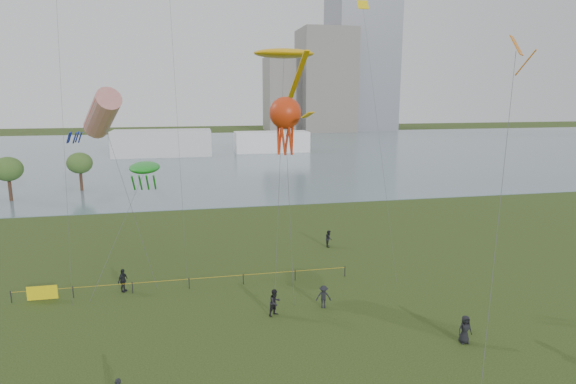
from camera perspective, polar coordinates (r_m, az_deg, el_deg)
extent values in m
cube|color=slate|center=(120.15, -8.74, 4.69)|extent=(400.00, 120.00, 0.08)
cube|color=slate|center=(188.56, 4.47, 13.00)|extent=(20.00, 20.00, 38.00)
cube|color=slate|center=(190.99, -0.18, 11.52)|extent=(16.00, 18.00, 28.00)
cube|color=silver|center=(114.86, -14.66, 5.63)|extent=(22.00, 8.00, 6.00)
cube|color=white|center=(119.43, -1.97, 5.97)|extent=(18.00, 7.00, 5.00)
cylinder|color=#382419|center=(77.28, -23.29, 1.06)|extent=(0.44, 0.44, 2.57)
ellipsoid|color=#406226|center=(76.85, -23.46, 3.17)|extent=(3.65, 3.65, 3.08)
cylinder|color=#382419|center=(74.13, -30.04, 0.08)|extent=(0.44, 0.44, 2.68)
ellipsoid|color=#406226|center=(73.68, -30.28, 2.37)|extent=(3.81, 3.81, 3.21)
cylinder|color=black|center=(38.76, -29.99, -10.71)|extent=(0.07, 0.07, 0.85)
cylinder|color=black|center=(37.67, -24.11, -10.78)|extent=(0.07, 0.07, 0.85)
cylinder|color=black|center=(36.98, -17.95, -10.72)|extent=(0.07, 0.07, 0.85)
cylinder|color=black|center=(36.72, -11.64, -10.54)|extent=(0.07, 0.07, 0.85)
cylinder|color=black|center=(36.89, -5.32, -10.24)|extent=(0.07, 0.07, 0.85)
cylinder|color=black|center=(37.50, 0.86, -9.82)|extent=(0.07, 0.07, 0.85)
cylinder|color=black|center=(38.51, 6.76, -9.32)|extent=(0.07, 0.07, 0.85)
cylinder|color=gold|center=(36.60, -11.66, -10.07)|extent=(24.00, 0.03, 0.03)
cube|color=yellow|center=(38.12, -27.11, -10.58)|extent=(2.00, 0.04, 1.00)
imported|color=black|center=(31.83, -1.56, -12.96)|extent=(1.09, 1.03, 1.77)
imported|color=black|center=(32.97, 4.23, -12.28)|extent=(1.10, 0.76, 1.57)
imported|color=black|center=(37.29, -18.98, -9.88)|extent=(0.87, 1.08, 1.72)
imported|color=black|center=(30.44, 20.23, -15.03)|extent=(0.82, 0.54, 1.66)
imported|color=black|center=(45.44, 4.86, -5.51)|extent=(0.80, 0.91, 1.57)
cylinder|color=#3F3F42|center=(35.42, -1.00, 2.67)|extent=(2.50, 9.07, 17.26)
ellipsoid|color=#DD9F0B|center=(39.80, -0.48, 16.10)|extent=(4.89, 3.05, 0.76)
cube|color=#DD9F0B|center=(35.57, 0.88, 12.77)|extent=(0.36, 6.98, 4.09)
cube|color=#DD9F0B|center=(31.89, 2.37, 9.13)|extent=(0.95, 0.95, 0.42)
cylinder|color=#3F3F42|center=(37.12, -18.22, -1.09)|extent=(3.45, 2.97, 12.68)
cylinder|color=red|center=(38.03, -21.17, 8.65)|extent=(3.70, 5.14, 3.84)
cylinder|color=#1623A0|center=(37.20, -23.42, 5.96)|extent=(0.60, 1.13, 0.88)
cylinder|color=#1623A0|center=(37.63, -23.72, 5.98)|extent=(0.60, 1.13, 0.88)
cylinder|color=#1623A0|center=(37.58, -24.44, 5.92)|extent=(0.60, 1.13, 0.88)
cylinder|color=#1623A0|center=(37.12, -24.59, 5.85)|extent=(0.60, 1.13, 0.88)
cylinder|color=#1623A0|center=(36.89, -23.96, 5.87)|extent=(0.60, 1.13, 0.88)
cylinder|color=#3F3F42|center=(38.97, -19.32, -4.07)|extent=(3.49, 8.17, 8.08)
ellipsoid|color=#1A9120|center=(41.92, -16.63, 2.81)|extent=(2.50, 4.49, 0.87)
cylinder|color=#1A9120|center=(40.59, -17.86, 1.03)|extent=(0.16, 1.79, 1.54)
cylinder|color=#1A9120|center=(40.53, -17.08, 1.06)|extent=(0.16, 1.79, 1.54)
cylinder|color=#1A9120|center=(40.48, -16.31, 1.09)|extent=(0.16, 1.79, 1.54)
cylinder|color=#1A9120|center=(40.44, -15.53, 1.13)|extent=(0.16, 1.79, 1.54)
cylinder|color=#3F3F42|center=(33.04, 0.19, -1.91)|extent=(0.09, 3.33, 12.80)
sphere|color=red|center=(33.78, -0.34, 9.36)|extent=(2.23, 2.23, 2.23)
cylinder|color=red|center=(33.98, 0.50, 6.67)|extent=(0.18, 0.54, 2.60)
cylinder|color=red|center=(34.35, -0.07, 6.72)|extent=(0.49, 0.36, 2.61)
cylinder|color=red|center=(34.26, -0.89, 6.71)|extent=(0.49, 0.36, 2.61)
cylinder|color=red|center=(33.79, -1.17, 6.64)|extent=(0.18, 0.54, 2.60)
cylinder|color=red|center=(33.41, -0.61, 6.58)|extent=(0.49, 0.36, 2.61)
cylinder|color=red|center=(33.51, 0.23, 6.60)|extent=(0.49, 0.36, 2.61)
cylinder|color=#3F3F42|center=(26.56, 23.79, -1.83)|extent=(6.47, 8.51, 16.79)
cube|color=orange|center=(31.38, 25.46, 15.40)|extent=(1.35, 1.35, 1.10)
cylinder|color=orange|center=(30.59, 26.32, 13.57)|extent=(0.08, 1.58, 1.35)
cube|color=yellow|center=(42.70, 8.87, 21.08)|extent=(0.93, 0.60, 0.76)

